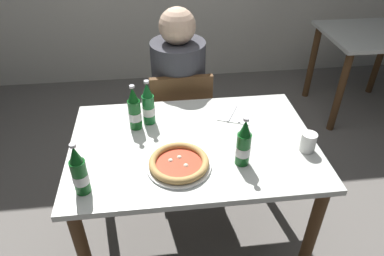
{
  "coord_description": "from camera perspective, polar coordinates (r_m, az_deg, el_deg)",
  "views": [
    {
      "loc": [
        -0.17,
        -1.35,
        1.82
      ],
      "look_at": [
        0.0,
        0.05,
        0.8
      ],
      "focal_mm": 32.95,
      "sensor_mm": 36.0,
      "label": 1
    }
  ],
  "objects": [
    {
      "name": "ground_plane",
      "position": [
        2.27,
        0.15,
        -17.36
      ],
      "size": [
        8.0,
        8.0,
        0.0
      ],
      "primitive_type": "plane",
      "color": "slate"
    },
    {
      "name": "paper_cup",
      "position": [
        1.74,
        18.28,
        -2.19
      ],
      "size": [
        0.07,
        0.07,
        0.09
      ],
      "primitive_type": "cylinder",
      "color": "white",
      "rests_on": "dining_table_main"
    },
    {
      "name": "diner_seated",
      "position": [
        2.37,
        -2.09,
        4.32
      ],
      "size": [
        0.34,
        0.34,
        1.21
      ],
      "color": "#2D3342",
      "rests_on": "ground_plane"
    },
    {
      "name": "beer_bottle_extra",
      "position": [
        1.8,
        -9.29,
        2.81
      ],
      "size": [
        0.07,
        0.07,
        0.25
      ],
      "color": "#14591E",
      "rests_on": "dining_table_main"
    },
    {
      "name": "beer_bottle_center",
      "position": [
        1.83,
        -7.09,
        3.64
      ],
      "size": [
        0.07,
        0.07,
        0.25
      ],
      "color": "#196B2D",
      "rests_on": "dining_table_main"
    },
    {
      "name": "beer_bottle_left",
      "position": [
        1.48,
        -17.78,
        -6.85
      ],
      "size": [
        0.07,
        0.07,
        0.25
      ],
      "color": "#14591E",
      "rests_on": "dining_table_main"
    },
    {
      "name": "pizza_margherita_near",
      "position": [
        1.58,
        -2.13,
        -5.75
      ],
      "size": [
        0.29,
        0.29,
        0.04
      ],
      "color": "white",
      "rests_on": "dining_table_main"
    },
    {
      "name": "napkin_with_cutlery",
      "position": [
        1.95,
        7.11,
        2.36
      ],
      "size": [
        0.24,
        0.24,
        0.01
      ],
      "color": "white",
      "rests_on": "dining_table_main"
    },
    {
      "name": "chair_behind_table",
      "position": [
        2.38,
        -1.9,
        1.6
      ],
      "size": [
        0.41,
        0.41,
        0.85
      ],
      "rotation": [
        0.0,
        0.0,
        3.16
      ],
      "color": "brown",
      "rests_on": "ground_plane"
    },
    {
      "name": "beer_bottle_right",
      "position": [
        1.56,
        8.34,
        -2.72
      ],
      "size": [
        0.07,
        0.07,
        0.25
      ],
      "color": "#14591E",
      "rests_on": "dining_table_main"
    },
    {
      "name": "dining_table_main",
      "position": [
        1.8,
        0.19,
        -5.16
      ],
      "size": [
        1.2,
        0.8,
        0.75
      ],
      "color": "silver",
      "rests_on": "ground_plane"
    },
    {
      "name": "dining_table_background",
      "position": [
        3.45,
        26.69,
        11.16
      ],
      "size": [
        0.8,
        0.7,
        0.75
      ],
      "color": "silver",
      "rests_on": "ground_plane"
    }
  ]
}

